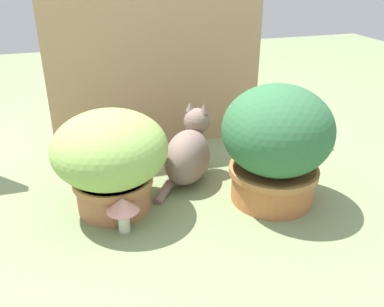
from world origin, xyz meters
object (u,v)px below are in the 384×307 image
grass_planter (111,157)px  mushroom_ornament_pink (123,207)px  mushroom_ornament_red (123,206)px  leafy_planter (276,142)px  cat (189,153)px

grass_planter → mushroom_ornament_pink: bearing=-86.3°
mushroom_ornament_red → grass_planter: bearing=96.8°
leafy_planter → mushroom_ornament_pink: size_ratio=3.42×
grass_planter → mushroom_ornament_pink: (0.01, -0.16, -0.11)m
leafy_planter → mushroom_ornament_pink: bearing=-176.0°
leafy_planter → mushroom_ornament_red: leafy_planter is taller
grass_planter → cat: bearing=20.4°
leafy_planter → mushroom_ornament_red: (-0.57, -0.00, -0.16)m
cat → mushroom_ornament_red: bearing=-141.8°
leafy_planter → mushroom_ornament_red: 0.59m
cat → mushroom_ornament_pink: bearing=-138.3°
grass_planter → cat: size_ratio=1.26×
cat → mushroom_ornament_pink: size_ratio=2.47×
grass_planter → mushroom_ornament_red: bearing=-83.2°
grass_planter → mushroom_ornament_pink: size_ratio=3.12×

